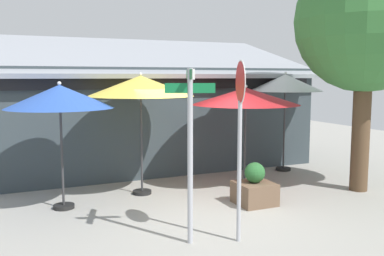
{
  "coord_description": "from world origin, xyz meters",
  "views": [
    {
      "loc": [
        -3.79,
        -7.66,
        2.77
      ],
      "look_at": [
        0.12,
        1.2,
        1.6
      ],
      "focal_mm": 39.88,
      "sensor_mm": 36.0,
      "label": 1
    }
  ],
  "objects_px": {
    "patio_umbrella_crimson_right": "(246,97)",
    "sidewalk_planter": "(255,189)",
    "street_sign_post": "(190,138)",
    "shade_tree": "(374,25)",
    "stop_sign": "(240,119)",
    "patio_umbrella_royal_blue_left": "(60,97)",
    "patio_umbrella_ivory_far_right": "(285,83)",
    "patio_umbrella_mustard_center": "(141,87)"
  },
  "relations": [
    {
      "from": "patio_umbrella_crimson_right",
      "to": "sidewalk_planter",
      "type": "height_order",
      "value": "patio_umbrella_crimson_right"
    },
    {
      "from": "street_sign_post",
      "to": "shade_tree",
      "type": "distance_m",
      "value": 5.88
    },
    {
      "from": "stop_sign",
      "to": "shade_tree",
      "type": "height_order",
      "value": "shade_tree"
    },
    {
      "from": "patio_umbrella_royal_blue_left",
      "to": "shade_tree",
      "type": "xyz_separation_m",
      "value": [
        6.98,
        -1.49,
        1.63
      ]
    },
    {
      "from": "street_sign_post",
      "to": "patio_umbrella_royal_blue_left",
      "type": "height_order",
      "value": "street_sign_post"
    },
    {
      "from": "patio_umbrella_royal_blue_left",
      "to": "patio_umbrella_ivory_far_right",
      "type": "relative_size",
      "value": 0.92
    },
    {
      "from": "patio_umbrella_mustard_center",
      "to": "shade_tree",
      "type": "relative_size",
      "value": 0.5
    },
    {
      "from": "stop_sign",
      "to": "patio_umbrella_mustard_center",
      "type": "distance_m",
      "value": 3.56
    },
    {
      "from": "street_sign_post",
      "to": "sidewalk_planter",
      "type": "distance_m",
      "value": 2.96
    },
    {
      "from": "patio_umbrella_ivory_far_right",
      "to": "sidewalk_planter",
      "type": "xyz_separation_m",
      "value": [
        -2.6,
        -2.55,
        -2.22
      ]
    },
    {
      "from": "patio_umbrella_mustard_center",
      "to": "patio_umbrella_crimson_right",
      "type": "bearing_deg",
      "value": -7.18
    },
    {
      "from": "patio_umbrella_crimson_right",
      "to": "shade_tree",
      "type": "height_order",
      "value": "shade_tree"
    },
    {
      "from": "patio_umbrella_ivory_far_right",
      "to": "sidewalk_planter",
      "type": "height_order",
      "value": "patio_umbrella_ivory_far_right"
    },
    {
      "from": "shade_tree",
      "to": "sidewalk_planter",
      "type": "xyz_separation_m",
      "value": [
        -3.13,
        0.12,
        -3.63
      ]
    },
    {
      "from": "patio_umbrella_crimson_right",
      "to": "patio_umbrella_royal_blue_left",
      "type": "bearing_deg",
      "value": -178.93
    },
    {
      "from": "patio_umbrella_ivory_far_right",
      "to": "patio_umbrella_royal_blue_left",
      "type": "bearing_deg",
      "value": -169.63
    },
    {
      "from": "street_sign_post",
      "to": "patio_umbrella_mustard_center",
      "type": "relative_size",
      "value": 1.01
    },
    {
      "from": "patio_umbrella_ivory_far_right",
      "to": "street_sign_post",
      "type": "bearing_deg",
      "value": -140.05
    },
    {
      "from": "stop_sign",
      "to": "patio_umbrella_ivory_far_right",
      "type": "bearing_deg",
      "value": 46.82
    },
    {
      "from": "street_sign_post",
      "to": "patio_umbrella_ivory_far_right",
      "type": "distance_m",
      "value": 6.26
    },
    {
      "from": "patio_umbrella_royal_blue_left",
      "to": "patio_umbrella_ivory_far_right",
      "type": "bearing_deg",
      "value": 10.37
    },
    {
      "from": "stop_sign",
      "to": "patio_umbrella_royal_blue_left",
      "type": "relative_size",
      "value": 1.14
    },
    {
      "from": "patio_umbrella_royal_blue_left",
      "to": "patio_umbrella_crimson_right",
      "type": "xyz_separation_m",
      "value": [
        4.47,
        0.08,
        -0.07
      ]
    },
    {
      "from": "patio_umbrella_mustard_center",
      "to": "patio_umbrella_ivory_far_right",
      "type": "relative_size",
      "value": 0.99
    },
    {
      "from": "patio_umbrella_ivory_far_right",
      "to": "sidewalk_planter",
      "type": "relative_size",
      "value": 3.14
    },
    {
      "from": "street_sign_post",
      "to": "patio_umbrella_crimson_right",
      "type": "xyz_separation_m",
      "value": [
        2.77,
        2.89,
        0.5
      ]
    },
    {
      "from": "street_sign_post",
      "to": "patio_umbrella_royal_blue_left",
      "type": "distance_m",
      "value": 3.33
    },
    {
      "from": "patio_umbrella_royal_blue_left",
      "to": "sidewalk_planter",
      "type": "relative_size",
      "value": 2.89
    },
    {
      "from": "stop_sign",
      "to": "patio_umbrella_crimson_right",
      "type": "distance_m",
      "value": 3.73
    },
    {
      "from": "patio_umbrella_royal_blue_left",
      "to": "shade_tree",
      "type": "relative_size",
      "value": 0.47
    },
    {
      "from": "patio_umbrella_mustard_center",
      "to": "sidewalk_planter",
      "type": "relative_size",
      "value": 3.1
    },
    {
      "from": "stop_sign",
      "to": "shade_tree",
      "type": "xyz_separation_m",
      "value": [
        4.51,
        1.57,
        1.89
      ]
    },
    {
      "from": "patio_umbrella_royal_blue_left",
      "to": "patio_umbrella_crimson_right",
      "type": "height_order",
      "value": "patio_umbrella_royal_blue_left"
    },
    {
      "from": "patio_umbrella_ivory_far_right",
      "to": "shade_tree",
      "type": "distance_m",
      "value": 3.06
    },
    {
      "from": "patio_umbrella_royal_blue_left",
      "to": "street_sign_post",
      "type": "bearing_deg",
      "value": -58.85
    },
    {
      "from": "stop_sign",
      "to": "patio_umbrella_royal_blue_left",
      "type": "height_order",
      "value": "stop_sign"
    },
    {
      "from": "patio_umbrella_mustard_center",
      "to": "sidewalk_planter",
      "type": "height_order",
      "value": "patio_umbrella_mustard_center"
    },
    {
      "from": "sidewalk_planter",
      "to": "patio_umbrella_mustard_center",
      "type": "bearing_deg",
      "value": 138.37
    },
    {
      "from": "patio_umbrella_crimson_right",
      "to": "patio_umbrella_ivory_far_right",
      "type": "xyz_separation_m",
      "value": [
        1.99,
        1.1,
        0.3
      ]
    },
    {
      "from": "patio_umbrella_mustard_center",
      "to": "sidewalk_planter",
      "type": "xyz_separation_m",
      "value": [
        2.0,
        -1.78,
        -2.2
      ]
    },
    {
      "from": "stop_sign",
      "to": "patio_umbrella_royal_blue_left",
      "type": "distance_m",
      "value": 3.94
    },
    {
      "from": "patio_umbrella_crimson_right",
      "to": "sidewalk_planter",
      "type": "relative_size",
      "value": 2.92
    }
  ]
}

